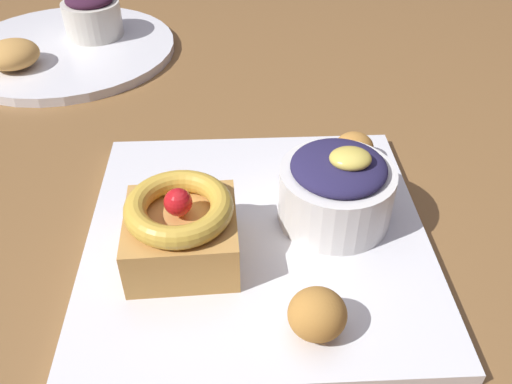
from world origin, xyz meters
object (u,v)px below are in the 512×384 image
Objects in this scene: front_plate at (257,237)px; berry_ramekin at (336,188)px; cake_slice at (181,228)px; fritter_middle at (317,314)px; fritter_front at (354,148)px; back_pastry at (12,54)px; back_plate at (67,49)px; back_ramekin at (92,14)px.

berry_ramekin is (0.07, 0.02, 0.04)m from front_plate.
fritter_middle is at bearing -38.59° from cake_slice.
fritter_front is 0.21m from fritter_middle.
berry_ramekin is (0.13, 0.04, 0.00)m from cake_slice.
back_plate is at bearing 50.81° from back_pastry.
back_plate is at bearing 140.23° from fritter_front.
berry_ramekin reaches higher than fritter_front.
front_plate is 3.22× the size of cake_slice.
front_plate is at bearing -63.30° from back_ramekin.
back_pastry is at bearing 124.05° from cake_slice.
fritter_middle reaches higher than back_plate.
berry_ramekin reaches higher than back_pastry.
fritter_middle is 0.61× the size of back_pastry.
back_pastry reaches higher than fritter_front.
berry_ramekin reaches higher than back_plate.
fritter_front is (0.10, 0.10, 0.02)m from front_plate.
cake_slice is 0.20m from fritter_front.
berry_ramekin is 2.35× the size of fritter_middle.
berry_ramekin is at bearing -111.48° from fritter_front.
berry_ramekin is at bearing -40.22° from back_pastry.
berry_ramekin is 0.09m from fritter_front.
fritter_front is 0.45m from back_plate.
cake_slice reaches higher than front_plate.
fritter_front is at bearing 37.64° from cake_slice.
back_ramekin is at bearing 108.72° from cake_slice.
cake_slice is at bearing -142.36° from fritter_front.
fritter_front is at bearing -45.96° from back_ramekin.
back_pastry is at bearing 139.78° from berry_ramekin.
back_plate is 3.71× the size of back_ramekin.
back_pastry is at bearing -129.19° from back_plate.
front_plate is at bearing -47.57° from back_pastry.
back_ramekin is at bearing 134.04° from fritter_front.
front_plate is 4.26× the size of back_pastry.
fritter_middle is at bearing -59.94° from back_plate.
back_ramekin is at bearing 124.66° from berry_ramekin.
fritter_front is at bearing 68.52° from berry_ramekin.
berry_ramekin is at bearing -49.65° from back_plate.
fritter_middle is 0.52× the size of back_ramekin.
back_ramekin reaches higher than back_plate.
fritter_front is (0.03, 0.08, -0.02)m from berry_ramekin.
front_plate is 0.97× the size of back_plate.
back_plate is 0.08m from back_pastry.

